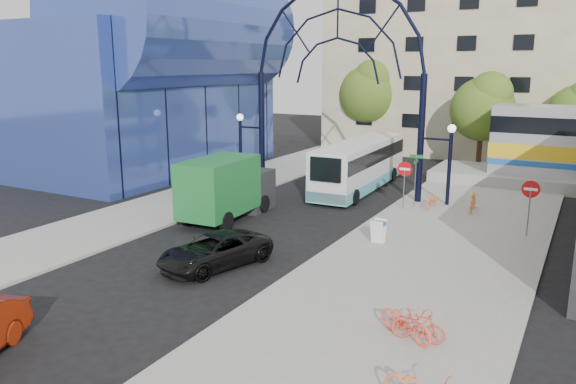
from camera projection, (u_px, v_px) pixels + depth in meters
The scene contains 19 objects.
ground at pixel (183, 266), 21.26m from camera, with size 120.00×120.00×0.00m, color black.
sidewalk_east at pixel (421, 268), 20.92m from camera, with size 8.00×56.00×0.12m, color gray.
plaza_west at pixel (159, 209), 29.42m from camera, with size 5.00×50.00×0.12m, color gray.
gateway_arch at pixel (337, 44), 31.32m from camera, with size 13.64×0.44×12.10m.
stop_sign at pixel (405, 173), 28.83m from camera, with size 0.80×0.07×2.50m.
do_not_enter_sign at pixel (530, 195), 24.22m from camera, with size 0.76×0.07×2.48m.
street_name_sign at pixel (416, 170), 29.12m from camera, with size 0.70×0.70×2.80m.
sandwich_board at pixel (378, 228), 23.59m from camera, with size 0.55×0.61×0.99m.
transit_hall at pixel (145, 75), 39.76m from camera, with size 16.50×18.00×14.50m.
apartment_block at pixel (456, 70), 48.66m from camera, with size 20.00×12.10×14.00m.
tree_north_a at pixel (484, 106), 39.53m from camera, with size 4.48×4.48×7.00m.
tree_north_b at pixel (371, 91), 47.49m from camera, with size 5.12×5.12×8.00m.
city_bus at pixel (360, 164), 34.04m from camera, with size 2.78×10.72×2.92m.
green_truck at pixel (228, 188), 27.56m from camera, with size 2.67×6.26×3.10m.
black_suv at pixel (215, 251), 21.10m from camera, with size 2.09×4.52×1.26m, color black.
bike_near_a at pixel (432, 200), 29.35m from camera, with size 0.55×1.57×0.82m, color orange.
bike_near_b at pixel (473, 201), 28.58m from camera, with size 0.51×1.80×1.08m, color orange.
bike_far_a at pixel (406, 321), 15.37m from camera, with size 0.64×1.83×0.96m, color #FF4A33.
bike_far_b at pixel (418, 326), 15.19m from camera, with size 0.42×1.50×0.90m, color #CC3E28.
Camera 1 is at (13.14, -15.72, 7.50)m, focal length 35.00 mm.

